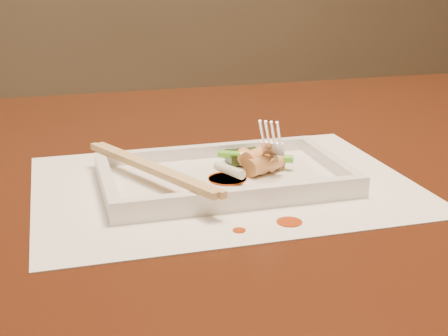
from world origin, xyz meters
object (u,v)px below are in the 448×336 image
object	(u,v)px
fork	(281,102)
table	(237,239)
placemat	(224,184)
chopstick_a	(148,168)
plate_base	(224,180)

from	to	relation	value
fork	table	bearing A→B (deg)	122.48
placemat	chopstick_a	size ratio (longest dim) A/B	1.87
plate_base	table	bearing A→B (deg)	62.08
fork	chopstick_a	bearing A→B (deg)	-173.25
placemat	chopstick_a	xyz separation A→B (m)	(-0.08, 0.00, 0.03)
plate_base	chopstick_a	xyz separation A→B (m)	(-0.08, 0.00, 0.02)
chopstick_a	plate_base	bearing A→B (deg)	0.00
table	chopstick_a	size ratio (longest dim) A/B	6.54
chopstick_a	fork	bearing A→B (deg)	6.75
table	plate_base	size ratio (longest dim) A/B	5.38
placemat	plate_base	bearing A→B (deg)	63.43
placemat	fork	xyz separation A→B (m)	(0.07, 0.02, 0.08)
placemat	plate_base	world-z (taller)	plate_base
table	placemat	world-z (taller)	placemat
table	plate_base	world-z (taller)	plate_base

